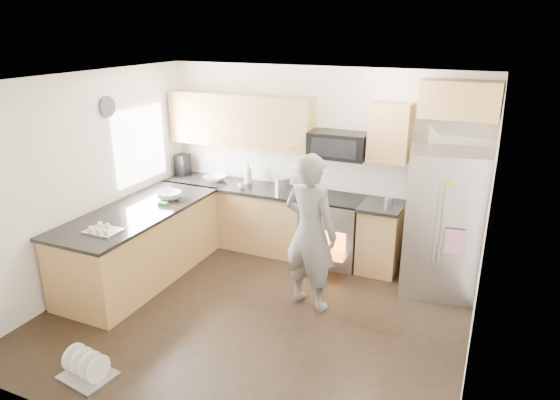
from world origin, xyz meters
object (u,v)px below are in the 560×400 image
at_px(stove_range, 333,215).
at_px(dish_rack, 87,370).
at_px(refrigerator, 442,223).
at_px(person, 310,232).

bearing_deg(stove_range, dish_rack, -111.82).
distance_m(stove_range, dish_rack, 3.55).
relative_size(stove_range, dish_rack, 3.44).
distance_m(refrigerator, person, 1.62).
bearing_deg(person, refrigerator, -129.74).
distance_m(person, dish_rack, 2.63).
bearing_deg(person, dish_rack, 69.16).
distance_m(stove_range, refrigerator, 1.46).
distance_m(stove_range, person, 1.23).
relative_size(person, dish_rack, 3.51).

